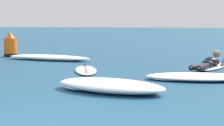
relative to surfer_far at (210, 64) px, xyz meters
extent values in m
plane|color=navy|center=(-2.40, 3.33, -0.14)|extent=(120.00, 120.00, 0.00)
ellipsoid|color=white|center=(0.04, 0.10, -0.10)|extent=(1.23, 2.04, 0.07)
ellipsoid|color=white|center=(0.35, 0.97, -0.09)|extent=(0.27, 0.26, 0.06)
ellipsoid|color=black|center=(0.05, 0.14, 0.06)|extent=(0.62, 0.81, 0.35)
ellipsoid|color=black|center=(-0.09, -0.24, 0.03)|extent=(0.42, 0.38, 0.20)
cylinder|color=black|center=(-0.36, -0.76, 0.00)|extent=(0.47, 0.85, 0.14)
ellipsoid|color=black|center=(-0.53, -1.16, 0.00)|extent=(0.17, 0.24, 0.08)
cylinder|color=black|center=(-0.21, -0.81, 0.00)|extent=(0.38, 0.87, 0.14)
ellipsoid|color=black|center=(-0.34, -1.23, 0.00)|extent=(0.17, 0.24, 0.08)
cylinder|color=black|center=(-0.02, 0.59, -0.02)|extent=(0.28, 0.56, 0.33)
sphere|color=#8C6647|center=(0.11, 0.94, -0.12)|extent=(0.09, 0.09, 0.09)
cylinder|color=black|center=(0.39, 0.42, -0.02)|extent=(0.28, 0.56, 0.33)
sphere|color=#8C6647|center=(0.20, 0.53, 0.24)|extent=(0.21, 0.21, 0.21)
ellipsoid|color=#AD894C|center=(0.19, 0.52, 0.27)|extent=(0.28, 0.26, 0.16)
ellipsoid|color=white|center=(-3.34, -1.23, -0.10)|extent=(1.16, 2.21, 0.07)
cube|color=red|center=(-3.34, -1.23, -0.07)|extent=(0.55, 1.75, 0.01)
cone|color=black|center=(-3.59, -0.38, -0.13)|extent=(0.12, 0.12, 0.16)
ellipsoid|color=white|center=(-0.38, -2.32, -0.06)|extent=(2.43, 1.25, 0.15)
ellipsoid|color=white|center=(0.19, -2.12, -0.09)|extent=(0.94, 0.71, 0.10)
ellipsoid|color=white|center=(-1.08, -2.47, -0.10)|extent=(0.97, 0.76, 0.08)
ellipsoid|color=white|center=(-5.38, 1.51, -0.04)|extent=(3.22, 1.35, 0.19)
ellipsoid|color=white|center=(-4.59, 1.47, -0.07)|extent=(1.19, 0.76, 0.13)
ellipsoid|color=white|center=(-6.31, 1.61, -0.09)|extent=(1.18, 0.61, 0.10)
ellipsoid|color=white|center=(-2.06, -4.25, -0.02)|extent=(2.51, 1.75, 0.24)
ellipsoid|color=white|center=(-1.46, -4.29, -0.05)|extent=(0.96, 0.78, 0.17)
ellipsoid|color=white|center=(-2.74, -4.13, -0.07)|extent=(0.97, 0.94, 0.13)
cylinder|color=#EA5B0F|center=(-7.29, 2.60, 0.21)|extent=(0.49, 0.49, 0.69)
cone|color=#EA5B0F|center=(-7.29, 2.60, 0.68)|extent=(0.34, 0.34, 0.24)
cylinder|color=black|center=(-7.29, 2.60, -0.08)|extent=(0.51, 0.51, 0.12)
camera|label=1|loc=(-0.50, -12.01, 1.25)|focal=66.36mm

